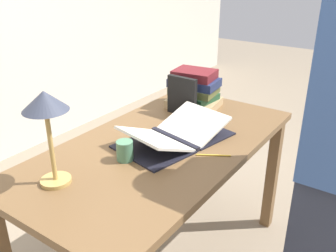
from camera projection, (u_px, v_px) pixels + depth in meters
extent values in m
cube|color=brown|center=(161.00, 147.00, 1.77)|extent=(1.46, 0.76, 0.03)
cube|color=brown|center=(272.00, 175.00, 2.26)|extent=(0.06, 0.06, 0.73)
cube|color=brown|center=(180.00, 146.00, 2.60)|extent=(0.06, 0.06, 0.73)
cube|color=black|center=(175.00, 139.00, 1.78)|extent=(0.09, 0.31, 0.02)
cube|color=black|center=(152.00, 149.00, 1.70)|extent=(0.32, 0.36, 0.01)
cube|color=black|center=(195.00, 131.00, 1.87)|extent=(0.32, 0.36, 0.01)
cube|color=silver|center=(155.00, 139.00, 1.69)|extent=(0.29, 0.34, 0.10)
cube|color=silver|center=(193.00, 124.00, 1.84)|extent=(0.29, 0.34, 0.10)
cube|color=tan|center=(194.00, 103.00, 2.19)|extent=(0.26, 0.32, 0.05)
cube|color=#234C2D|center=(194.00, 96.00, 2.17)|extent=(0.21, 0.25, 0.03)
cube|color=brown|center=(194.00, 90.00, 2.16)|extent=(0.23, 0.28, 0.04)
cube|color=#1E284C|center=(194.00, 83.00, 2.14)|extent=(0.20, 0.29, 0.05)
cube|color=maroon|center=(195.00, 74.00, 2.12)|extent=(0.20, 0.25, 0.05)
cube|color=black|center=(182.00, 96.00, 2.04)|extent=(0.03, 0.18, 0.22)
cylinder|color=tan|center=(56.00, 181.00, 1.45)|extent=(0.12, 0.12, 0.02)
cylinder|color=tan|center=(51.00, 146.00, 1.39)|extent=(0.02, 0.02, 0.28)
cone|color=#333847|center=(44.00, 101.00, 1.31)|extent=(0.17, 0.17, 0.07)
cylinder|color=#4C7F5B|center=(125.00, 151.00, 1.60)|extent=(0.07, 0.07, 0.09)
torus|color=#4C7F5B|center=(130.00, 147.00, 1.63)|extent=(0.05, 0.02, 0.05)
cylinder|color=gold|center=(213.00, 155.00, 1.65)|extent=(0.08, 0.13, 0.01)
cube|color=#2D3342|center=(316.00, 247.00, 1.64)|extent=(0.31, 0.20, 0.80)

